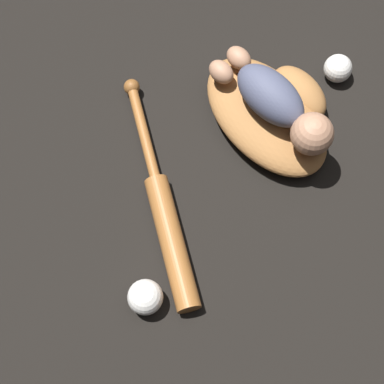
{
  "coord_description": "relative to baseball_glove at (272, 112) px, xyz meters",
  "views": [
    {
      "loc": [
        0.65,
        -0.39,
        1.37
      ],
      "look_at": [
        0.14,
        -0.27,
        0.07
      ],
      "focal_mm": 60.0,
      "sensor_mm": 36.0,
      "label": 1
    }
  ],
  "objects": [
    {
      "name": "baseball_bat",
      "position": [
        0.19,
        -0.3,
        -0.02
      ],
      "size": [
        0.58,
        0.06,
        0.05
      ],
      "color": "#9E602D",
      "rests_on": "ground"
    },
    {
      "name": "baseball_glove",
      "position": [
        0.0,
        0.0,
        0.0
      ],
      "size": [
        0.42,
        0.34,
        0.09
      ],
      "color": "#A8703D",
      "rests_on": "ground"
    },
    {
      "name": "baseball",
      "position": [
        0.36,
        -0.38,
        -0.0
      ],
      "size": [
        0.08,
        0.08,
        0.08
      ],
      "color": "white",
      "rests_on": "ground"
    },
    {
      "name": "baseball_spare",
      "position": [
        -0.08,
        0.19,
        -0.01
      ],
      "size": [
        0.07,
        0.07,
        0.07
      ],
      "color": "white",
      "rests_on": "ground"
    },
    {
      "name": "ground_plane",
      "position": [
        0.03,
        0.04,
        -0.04
      ],
      "size": [
        6.0,
        6.0,
        0.0
      ],
      "primitive_type": "plane",
      "color": "black"
    },
    {
      "name": "baby_figure",
      "position": [
        0.03,
        -0.0,
        0.09
      ],
      "size": [
        0.33,
        0.23,
        0.1
      ],
      "color": "#4C516B",
      "rests_on": "baseball_glove"
    }
  ]
}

